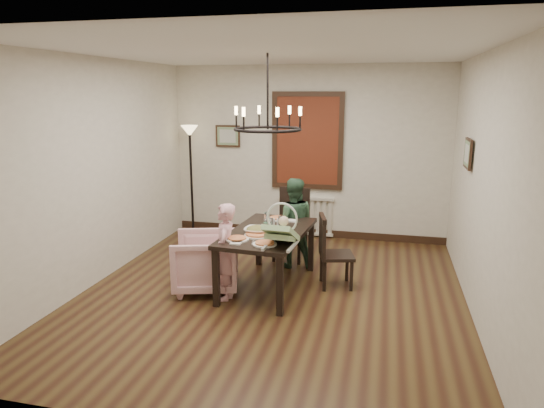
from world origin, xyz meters
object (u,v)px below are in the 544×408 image
at_px(chair_right, 337,251).
at_px(baby_bouncer, 281,231).
at_px(armchair, 205,262).
at_px(drinking_glass, 271,224).
at_px(elderly_woman, 225,260).
at_px(dining_table, 268,237).
at_px(floor_lamp, 191,182).
at_px(seated_man, 293,230).
at_px(chair_far, 290,224).

distance_m(chair_right, baby_bouncer, 1.03).
bearing_deg(armchair, drinking_glass, 98.70).
distance_m(elderly_woman, drinking_glass, 0.75).
distance_m(dining_table, elderly_woman, 0.62).
bearing_deg(drinking_glass, armchair, -155.13).
relative_size(chair_right, drinking_glass, 7.30).
xyz_separation_m(elderly_woman, floor_lamp, (-1.39, 2.38, 0.43)).
bearing_deg(chair_right, baby_bouncer, 130.58).
bearing_deg(drinking_glass, elderly_woman, -128.44).
bearing_deg(elderly_woman, dining_table, 125.55).
xyz_separation_m(elderly_woman, seated_man, (0.56, 1.25, 0.04)).
height_order(elderly_woman, floor_lamp, floor_lamp).
distance_m(armchair, seated_man, 1.39).
bearing_deg(elderly_woman, floor_lamp, -161.16).
xyz_separation_m(armchair, seated_man, (0.88, 1.06, 0.16)).
relative_size(armchair, seated_man, 0.75).
distance_m(elderly_woman, baby_bouncer, 0.82).
bearing_deg(chair_right, seated_man, 34.21).
height_order(dining_table, elderly_woman, elderly_woman).
height_order(chair_right, seated_man, seated_man).
xyz_separation_m(chair_far, floor_lamp, (-1.87, 0.86, 0.38)).
xyz_separation_m(dining_table, floor_lamp, (-1.80, 1.94, 0.26)).
relative_size(armchair, drinking_glass, 6.20).
height_order(chair_far, chair_right, chair_far).
height_order(dining_table, chair_right, chair_right).
height_order(chair_far, floor_lamp, floor_lamp).
distance_m(baby_bouncer, floor_lamp, 3.25).
bearing_deg(elderly_woman, seated_man, 144.46).
xyz_separation_m(drinking_glass, floor_lamp, (-1.81, 1.85, 0.11)).
height_order(seated_man, floor_lamp, floor_lamp).
distance_m(armchair, floor_lamp, 2.50).
distance_m(baby_bouncer, drinking_glass, 0.70).
height_order(armchair, floor_lamp, floor_lamp).
xyz_separation_m(chair_far, drinking_glass, (-0.05, -0.99, 0.27)).
distance_m(dining_table, baby_bouncer, 0.66).
xyz_separation_m(dining_table, baby_bouncer, (0.28, -0.54, 0.25)).
bearing_deg(drinking_glass, dining_table, -98.15).
height_order(baby_bouncer, drinking_glass, baby_bouncer).
distance_m(armchair, baby_bouncer, 1.18).
bearing_deg(dining_table, baby_bouncer, -57.88).
bearing_deg(elderly_woman, drinking_glass, 130.06).
height_order(chair_right, drinking_glass, chair_right).
xyz_separation_m(chair_right, floor_lamp, (-2.62, 1.72, 0.44)).
bearing_deg(baby_bouncer, armchair, 167.80).
height_order(seated_man, baby_bouncer, baby_bouncer).
height_order(armchair, seated_man, seated_man).
height_order(baby_bouncer, floor_lamp, floor_lamp).
bearing_deg(floor_lamp, armchair, -63.88).
bearing_deg(dining_table, floor_lamp, 137.36).
distance_m(dining_table, chair_right, 0.87).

